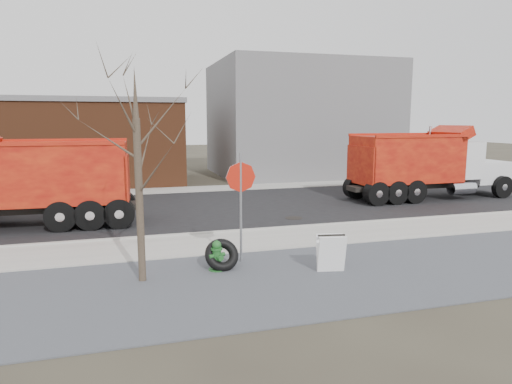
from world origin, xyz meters
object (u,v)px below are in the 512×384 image
object	(u,v)px
fire_hydrant	(217,257)
dump_truck_red_a	(426,162)
stop_sign	(241,190)
dump_truck_red_b	(26,179)
truck_tire	(222,255)
sandwich_board	(331,253)

from	to	relation	value
fire_hydrant	dump_truck_red_a	distance (m)	14.89
stop_sign	dump_truck_red_b	size ratio (longest dim) A/B	0.36
truck_tire	dump_truck_red_a	bearing A→B (deg)	33.52
stop_sign	sandwich_board	distance (m)	2.95
fire_hydrant	sandwich_board	world-z (taller)	sandwich_board
dump_truck_red_b	truck_tire	bearing A→B (deg)	133.29
stop_sign	dump_truck_red_b	bearing A→B (deg)	156.34
stop_sign	fire_hydrant	bearing A→B (deg)	-127.23
fire_hydrant	dump_truck_red_b	distance (m)	9.03
fire_hydrant	dump_truck_red_a	size ratio (longest dim) A/B	0.09
fire_hydrant	dump_truck_red_a	world-z (taller)	dump_truck_red_a
truck_tire	stop_sign	xyz separation A→B (m)	(0.64, 0.42, 1.68)
stop_sign	sandwich_board	xyz separation A→B (m)	(2.06, -1.44, -1.55)
stop_sign	sandwich_board	size ratio (longest dim) A/B	3.09
stop_sign	dump_truck_red_a	distance (m)	13.89
stop_sign	dump_truck_red_a	xyz separation A→B (m)	(11.58, 7.67, -0.23)
truck_tire	sandwich_board	bearing A→B (deg)	-20.71
sandwich_board	dump_truck_red_a	distance (m)	13.25
dump_truck_red_a	dump_truck_red_b	xyz separation A→B (m)	(-18.10, -1.34, -0.03)
fire_hydrant	dump_truck_red_b	bearing A→B (deg)	111.19
stop_sign	dump_truck_red_b	world-z (taller)	dump_truck_red_b
truck_tire	stop_sign	size ratio (longest dim) A/B	0.31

